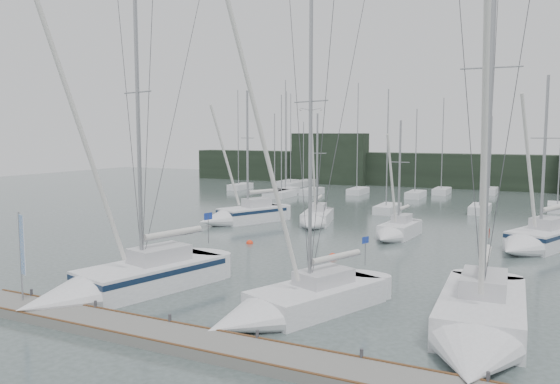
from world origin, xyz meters
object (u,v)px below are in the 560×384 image
at_px(sailboat_near_center, 284,307).
at_px(sailboat_near_right, 478,329).
at_px(sailboat_mid_d, 533,241).
at_px(sailboat_mid_c, 395,232).
at_px(dock_banner, 22,249).
at_px(sailboat_mid_b, 315,220).
at_px(buoy_a, 333,258).
at_px(sailboat_near_left, 116,284).
at_px(sailboat_mid_a, 238,216).
at_px(buoy_c, 250,243).

distance_m(sailboat_near_center, sailboat_near_right, 7.86).
bearing_deg(sailboat_mid_d, sailboat_mid_c, -157.78).
distance_m(sailboat_mid_c, dock_banner, 26.26).
height_order(sailboat_mid_b, sailboat_mid_d, sailboat_mid_d).
bearing_deg(dock_banner, buoy_a, 82.65).
relative_size(sailboat_near_left, sailboat_mid_a, 1.33).
height_order(sailboat_near_right, sailboat_mid_a, sailboat_near_right).
xyz_separation_m(sailboat_mid_a, buoy_c, (5.31, -7.35, -0.66)).
height_order(sailboat_near_center, sailboat_mid_d, sailboat_near_center).
distance_m(sailboat_mid_d, dock_banner, 31.33).
xyz_separation_m(sailboat_near_center, sailboat_mid_c, (-0.31, 19.76, -0.01)).
bearing_deg(sailboat_mid_b, sailboat_near_left, -105.49).
relative_size(sailboat_near_right, sailboat_mid_d, 1.38).
height_order(sailboat_mid_a, dock_banner, sailboat_mid_a).
bearing_deg(buoy_c, sailboat_mid_d, 18.89).
bearing_deg(sailboat_mid_c, buoy_a, -98.90).
height_order(sailboat_mid_a, sailboat_mid_d, sailboat_mid_d).
relative_size(sailboat_mid_a, buoy_a, 21.12).
height_order(sailboat_mid_a, sailboat_mid_c, sailboat_mid_a).
distance_m(sailboat_near_right, sailboat_mid_b, 27.10).
bearing_deg(sailboat_near_center, sailboat_near_left, -152.90).
xyz_separation_m(sailboat_mid_d, buoy_a, (-11.44, -7.92, -0.65)).
distance_m(sailboat_near_left, buoy_c, 14.25).
height_order(sailboat_mid_b, dock_banner, sailboat_mid_b).
bearing_deg(dock_banner, sailboat_mid_a, 119.54).
distance_m(sailboat_mid_d, buoy_a, 13.93).
relative_size(sailboat_near_right, dock_banner, 4.38).
bearing_deg(buoy_c, dock_banner, -95.49).
bearing_deg(sailboat_mid_b, sailboat_mid_a, -178.70).
relative_size(sailboat_near_right, buoy_c, 34.26).
bearing_deg(buoy_a, sailboat_mid_b, 118.05).
bearing_deg(sailboat_near_left, sailboat_mid_d, 64.14).
distance_m(sailboat_near_left, sailboat_near_right, 16.55).
height_order(sailboat_near_center, sailboat_mid_a, sailboat_near_center).
bearing_deg(dock_banner, sailboat_near_left, 76.65).
relative_size(sailboat_near_center, dock_banner, 3.92).
xyz_separation_m(sailboat_near_center, sailboat_mid_d, (9.19, 19.76, 0.14)).
bearing_deg(sailboat_mid_a, sailboat_near_center, -30.37).
xyz_separation_m(sailboat_mid_a, sailboat_mid_c, (14.28, -1.04, -0.15)).
bearing_deg(sailboat_near_center, sailboat_mid_b, 131.39).
height_order(sailboat_near_center, sailboat_near_right, sailboat_near_right).
bearing_deg(dock_banner, sailboat_near_center, 41.93).
bearing_deg(dock_banner, sailboat_near_right, 35.33).
bearing_deg(sailboat_mid_a, sailboat_mid_b, 39.70).
height_order(sailboat_mid_b, sailboat_mid_c, sailboat_mid_b).
distance_m(sailboat_near_left, sailboat_mid_b, 23.37).
bearing_deg(sailboat_mid_b, sailboat_mid_d, -23.17).
xyz_separation_m(sailboat_mid_c, sailboat_mid_d, (9.49, 0.00, 0.15)).
height_order(sailboat_near_center, sailboat_mid_c, sailboat_near_center).
xyz_separation_m(sailboat_mid_b, buoy_a, (5.73, -10.75, -0.51)).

